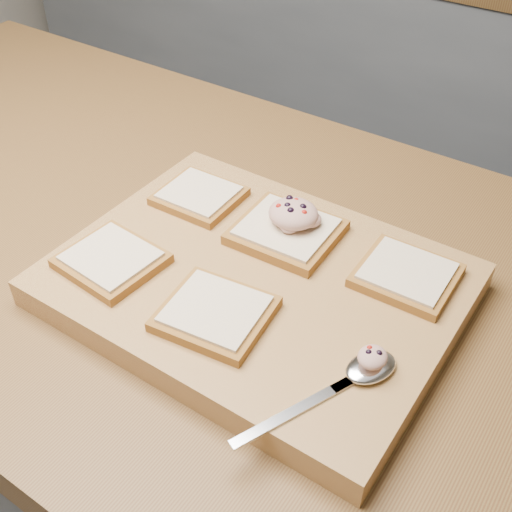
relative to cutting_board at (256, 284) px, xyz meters
The scene contains 11 objects.
island_counter 0.47m from the cutting_board, 114.95° to the left, with size 2.00×0.80×0.90m.
back_counter 1.55m from the cutting_board, 90.96° to the left, with size 3.60×0.62×0.94m.
cutting_board is the anchor object (origin of this frame).
bread_far_left 0.18m from the cutting_board, 151.39° to the left, with size 0.11×0.10×0.02m.
bread_far_center 0.09m from the cutting_board, 95.25° to the left, with size 0.13×0.12×0.02m.
bread_far_right 0.18m from the cutting_board, 30.58° to the left, with size 0.12×0.11×0.02m.
bread_near_left 0.18m from the cutting_board, 150.96° to the right, with size 0.12×0.11×0.02m.
bread_near_center 0.09m from the cutting_board, 86.96° to the right, with size 0.13×0.12×0.02m.
tuna_salad_dollop 0.11m from the cutting_board, 92.50° to the left, with size 0.07×0.06×0.03m.
spoon 0.20m from the cutting_board, 22.21° to the right, with size 0.10×0.19×0.01m.
spoon_salad 0.20m from the cutting_board, 17.88° to the right, with size 0.03×0.03×0.02m.
Camera 1 is at (0.35, -0.54, 1.47)m, focal length 45.00 mm.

